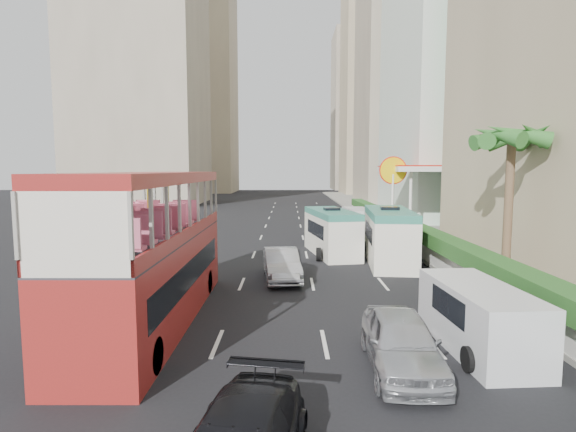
{
  "coord_description": "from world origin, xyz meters",
  "views": [
    {
      "loc": [
        -1.46,
        -14.86,
        5.15
      ],
      "look_at": [
        -1.5,
        4.0,
        3.2
      ],
      "focal_mm": 28.0,
      "sensor_mm": 36.0,
      "label": 1
    }
  ],
  "objects_px": {
    "car_silver_lane_b": "(400,369)",
    "minibus_near": "(332,232)",
    "van_asset": "(328,241)",
    "panel_van_near": "(479,318)",
    "shell_station": "(425,198)",
    "panel_van_far": "(359,220)",
    "minibus_far": "(389,236)",
    "palm_tree": "(508,212)",
    "car_silver_lane_a": "(282,280)",
    "double_decker_bus": "(154,248)"
  },
  "relations": [
    {
      "from": "panel_van_near",
      "to": "shell_station",
      "type": "relative_size",
      "value": 0.58
    },
    {
      "from": "double_decker_bus",
      "to": "car_silver_lane_a",
      "type": "bearing_deg",
      "value": 54.3
    },
    {
      "from": "car_silver_lane_b",
      "to": "minibus_far",
      "type": "xyz_separation_m",
      "value": [
        2.63,
        13.35,
        1.48
      ]
    },
    {
      "from": "double_decker_bus",
      "to": "van_asset",
      "type": "bearing_deg",
      "value": 67.14
    },
    {
      "from": "shell_station",
      "to": "panel_van_far",
      "type": "bearing_deg",
      "value": -177.82
    },
    {
      "from": "van_asset",
      "to": "minibus_far",
      "type": "relative_size",
      "value": 0.81
    },
    {
      "from": "car_silver_lane_a",
      "to": "van_asset",
      "type": "bearing_deg",
      "value": 68.5
    },
    {
      "from": "panel_van_far",
      "to": "minibus_far",
      "type": "bearing_deg",
      "value": -98.12
    },
    {
      "from": "minibus_far",
      "to": "palm_tree",
      "type": "bearing_deg",
      "value": -51.18
    },
    {
      "from": "panel_van_far",
      "to": "palm_tree",
      "type": "bearing_deg",
      "value": -86.35
    },
    {
      "from": "car_silver_lane_b",
      "to": "van_asset",
      "type": "height_order",
      "value": "van_asset"
    },
    {
      "from": "minibus_far",
      "to": "panel_van_near",
      "type": "height_order",
      "value": "minibus_far"
    },
    {
      "from": "panel_van_far",
      "to": "shell_station",
      "type": "xyz_separation_m",
      "value": [
        5.55,
        0.21,
        1.81
      ]
    },
    {
      "from": "car_silver_lane_a",
      "to": "palm_tree",
      "type": "distance_m",
      "value": 10.35
    },
    {
      "from": "double_decker_bus",
      "to": "shell_station",
      "type": "xyz_separation_m",
      "value": [
        16.0,
        23.0,
        0.22
      ]
    },
    {
      "from": "car_silver_lane_a",
      "to": "shell_station",
      "type": "height_order",
      "value": "shell_station"
    },
    {
      "from": "minibus_far",
      "to": "panel_van_far",
      "type": "relative_size",
      "value": 1.42
    },
    {
      "from": "double_decker_bus",
      "to": "van_asset",
      "type": "distance_m",
      "value": 19.19
    },
    {
      "from": "car_silver_lane_a",
      "to": "panel_van_near",
      "type": "distance_m",
      "value": 10.08
    },
    {
      "from": "car_silver_lane_b",
      "to": "palm_tree",
      "type": "relative_size",
      "value": 0.68
    },
    {
      "from": "car_silver_lane_b",
      "to": "van_asset",
      "type": "xyz_separation_m",
      "value": [
        -0.04,
        21.23,
        0.0
      ]
    },
    {
      "from": "minibus_near",
      "to": "shell_station",
      "type": "height_order",
      "value": "shell_station"
    },
    {
      "from": "double_decker_bus",
      "to": "van_asset",
      "type": "height_order",
      "value": "double_decker_bus"
    },
    {
      "from": "minibus_far",
      "to": "panel_van_far",
      "type": "xyz_separation_m",
      "value": [
        0.38,
        13.14,
        -0.54
      ]
    },
    {
      "from": "car_silver_lane_b",
      "to": "minibus_near",
      "type": "distance_m",
      "value": 15.93
    },
    {
      "from": "double_decker_bus",
      "to": "minibus_near",
      "type": "bearing_deg",
      "value": 59.62
    },
    {
      "from": "van_asset",
      "to": "shell_station",
      "type": "height_order",
      "value": "shell_station"
    },
    {
      "from": "car_silver_lane_a",
      "to": "panel_van_near",
      "type": "bearing_deg",
      "value": -61.03
    },
    {
      "from": "minibus_near",
      "to": "double_decker_bus",
      "type": "bearing_deg",
      "value": -130.43
    },
    {
      "from": "double_decker_bus",
      "to": "panel_van_far",
      "type": "bearing_deg",
      "value": 65.36
    },
    {
      "from": "car_silver_lane_a",
      "to": "palm_tree",
      "type": "relative_size",
      "value": 0.68
    },
    {
      "from": "van_asset",
      "to": "minibus_far",
      "type": "height_order",
      "value": "minibus_far"
    },
    {
      "from": "shell_station",
      "to": "palm_tree",
      "type": "bearing_deg",
      "value": -96.6
    },
    {
      "from": "palm_tree",
      "to": "shell_station",
      "type": "bearing_deg",
      "value": 83.4
    },
    {
      "from": "minibus_far",
      "to": "shell_station",
      "type": "distance_m",
      "value": 14.67
    },
    {
      "from": "panel_van_far",
      "to": "van_asset",
      "type": "bearing_deg",
      "value": -126.67
    },
    {
      "from": "car_silver_lane_a",
      "to": "shell_station",
      "type": "xyz_separation_m",
      "value": [
        11.81,
        17.17,
        2.75
      ]
    },
    {
      "from": "palm_tree",
      "to": "panel_van_far",
      "type": "bearing_deg",
      "value": 100.1
    },
    {
      "from": "double_decker_bus",
      "to": "panel_van_far",
      "type": "relative_size",
      "value": 2.34
    },
    {
      "from": "van_asset",
      "to": "minibus_far",
      "type": "distance_m",
      "value": 8.46
    },
    {
      "from": "double_decker_bus",
      "to": "car_silver_lane_b",
      "type": "relative_size",
      "value": 2.53
    },
    {
      "from": "car_silver_lane_b",
      "to": "palm_tree",
      "type": "height_order",
      "value": "palm_tree"
    },
    {
      "from": "palm_tree",
      "to": "shell_station",
      "type": "xyz_separation_m",
      "value": [
        2.2,
        19.0,
        -0.63
      ]
    },
    {
      "from": "double_decker_bus",
      "to": "minibus_far",
      "type": "relative_size",
      "value": 1.64
    },
    {
      "from": "car_silver_lane_b",
      "to": "car_silver_lane_a",
      "type": "bearing_deg",
      "value": 111.19
    },
    {
      "from": "palm_tree",
      "to": "minibus_near",
      "type": "bearing_deg",
      "value": 129.25
    },
    {
      "from": "minibus_near",
      "to": "shell_station",
      "type": "distance_m",
      "value": 14.07
    },
    {
      "from": "minibus_far",
      "to": "car_silver_lane_b",
      "type": "bearing_deg",
      "value": -95.79
    },
    {
      "from": "van_asset",
      "to": "panel_van_near",
      "type": "xyz_separation_m",
      "value": [
        2.59,
        -19.9,
        0.93
      ]
    },
    {
      "from": "car_silver_lane_b",
      "to": "minibus_near",
      "type": "relative_size",
      "value": 0.71
    }
  ]
}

